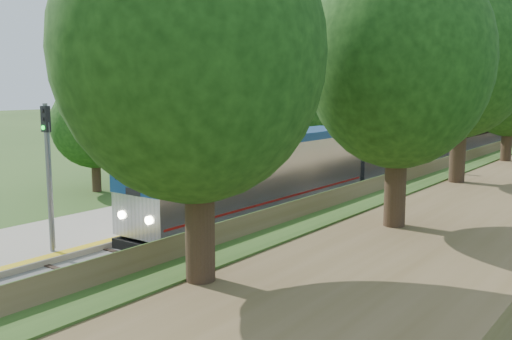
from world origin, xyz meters
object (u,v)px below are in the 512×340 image
Objects in this scene: station_building at (218,126)px; signal_gantry at (492,112)px; signal_platform at (48,161)px; train at (500,128)px; lamppost_far at (171,184)px; signal_farside at (397,152)px.

station_building reaches higher than signal_gantry.
station_building is at bearing 114.72° from signal_platform.
lamppost_far is at bearing -93.98° from train.
station_building reaches higher than train.
train is at bearing 100.14° from signal_gantry.
train is 54.89m from lamppost_far.
signal_gantry is 49.39m from signal_platform.
train is (-2.47, 13.81, -2.50)m from signal_gantry.
signal_farside is at bearing -23.09° from station_building.
signal_farside is at bearing 59.57° from signal_platform.
lamppost_far is at bearing -57.46° from station_building.
signal_gantry is (16.47, 24.99, 0.73)m from station_building.
signal_gantry is 0.07× the size of train.
signal_farside is (10.01, 7.35, 1.75)m from lamppost_far.
station_building is 21.96m from signal_farside.
signal_platform reaches higher than lamppost_far.
train is at bearing 87.36° from signal_platform.
train is 20.04× the size of signal_farside.
signal_platform is at bearing -96.24° from signal_gantry.
train is 63.01m from signal_platform.
train is (14.00, 38.80, -1.77)m from station_building.
signal_gantry is at bearing 96.33° from signal_farside.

